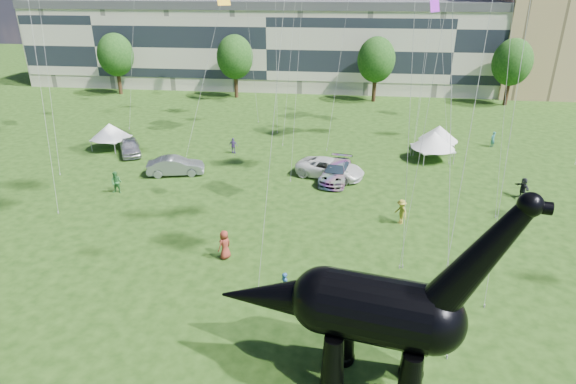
# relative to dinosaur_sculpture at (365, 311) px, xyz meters

# --- Properties ---
(ground) EXTENTS (220.00, 220.00, 0.00)m
(ground) POSITION_rel_dinosaur_sculpture_xyz_m (-5.60, 0.44, -3.75)
(ground) COLOR #16330C
(ground) RESTS_ON ground
(terrace_row) EXTENTS (78.00, 11.00, 12.00)m
(terrace_row) POSITION_rel_dinosaur_sculpture_xyz_m (-13.60, 62.44, 2.25)
(terrace_row) COLOR beige
(terrace_row) RESTS_ON ground
(tree_far_left) EXTENTS (5.20, 5.20, 9.44)m
(tree_far_left) POSITION_rel_dinosaur_sculpture_xyz_m (-35.60, 53.44, 2.54)
(tree_far_left) COLOR #382314
(tree_far_left) RESTS_ON ground
(tree_mid_left) EXTENTS (5.20, 5.20, 9.44)m
(tree_mid_left) POSITION_rel_dinosaur_sculpture_xyz_m (-17.60, 53.44, 2.54)
(tree_mid_left) COLOR #382314
(tree_mid_left) RESTS_ON ground
(tree_mid_right) EXTENTS (5.20, 5.20, 9.44)m
(tree_mid_right) POSITION_rel_dinosaur_sculpture_xyz_m (2.40, 53.44, 2.54)
(tree_mid_right) COLOR #382314
(tree_mid_right) RESTS_ON ground
(tree_far_right) EXTENTS (5.20, 5.20, 9.44)m
(tree_far_right) POSITION_rel_dinosaur_sculpture_xyz_m (20.40, 53.44, 2.54)
(tree_far_right) COLOR #382314
(tree_far_right) RESTS_ON ground
(dinosaur_sculpture) EXTENTS (12.20, 4.32, 9.93)m
(dinosaur_sculpture) POSITION_rel_dinosaur_sculpture_xyz_m (0.00, 0.00, 0.00)
(dinosaur_sculpture) COLOR black
(dinosaur_sculpture) RESTS_ON ground
(car_silver) EXTENTS (3.74, 4.88, 1.55)m
(car_silver) POSITION_rel_dinosaur_sculpture_xyz_m (-22.26, 27.01, -2.98)
(car_silver) COLOR silver
(car_silver) RESTS_ON ground
(car_grey) EXTENTS (5.19, 2.86, 1.62)m
(car_grey) POSITION_rel_dinosaur_sculpture_xyz_m (-15.94, 22.31, -2.94)
(car_grey) COLOR gray
(car_grey) RESTS_ON ground
(car_white) EXTENTS (6.48, 4.45, 1.65)m
(car_white) POSITION_rel_dinosaur_sculpture_xyz_m (-2.37, 23.41, -2.93)
(car_white) COLOR white
(car_white) RESTS_ON ground
(car_dark) EXTENTS (3.06, 5.74, 1.58)m
(car_dark) POSITION_rel_dinosaur_sculpture_xyz_m (-1.85, 22.74, -2.96)
(car_dark) COLOR #595960
(car_dark) RESTS_ON ground
(gazebo_near) EXTENTS (4.20, 4.20, 2.65)m
(gazebo_near) POSITION_rel_dinosaur_sculpture_xyz_m (7.99, 31.91, -1.89)
(gazebo_near) COLOR silver
(gazebo_near) RESTS_ON ground
(gazebo_far) EXTENTS (5.05, 5.05, 2.82)m
(gazebo_far) POSITION_rel_dinosaur_sculpture_xyz_m (7.07, 29.12, -1.77)
(gazebo_far) COLOR silver
(gazebo_far) RESTS_ON ground
(gazebo_left) EXTENTS (4.45, 4.45, 2.65)m
(gazebo_left) POSITION_rel_dinosaur_sculpture_xyz_m (-24.89, 28.50, -1.89)
(gazebo_left) COLOR white
(gazebo_left) RESTS_ON ground
(visitors) EXTENTS (48.68, 42.18, 1.88)m
(visitors) POSITION_rel_dinosaur_sculpture_xyz_m (-8.30, 13.98, -2.87)
(visitors) COLOR #AF5758
(visitors) RESTS_ON ground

